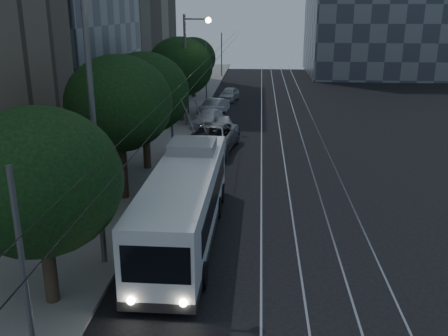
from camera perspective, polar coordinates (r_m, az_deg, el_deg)
name	(u,v)px	position (r m, az deg, el deg)	size (l,w,h in m)	color
ground	(255,230)	(21.95, 3.55, -7.10)	(120.00, 120.00, 0.00)	black
sidewalk	(167,124)	(41.65, -6.49, 5.02)	(5.00, 90.00, 0.15)	gray
tram_rails	(289,127)	(41.03, 7.42, 4.70)	(4.52, 90.00, 0.02)	#9B9BA3
overhead_wires	(197,83)	(40.64, -3.11, 9.66)	(2.23, 90.00, 6.00)	black
trolleybus	(185,202)	(20.60, -4.51, -3.92)	(2.61, 11.87, 5.63)	silver
pickup_silver	(211,139)	(33.38, -1.51, 3.38)	(3.00, 6.52, 1.81)	#97989E
car_white_a	(223,125)	(38.38, -0.14, 4.93)	(1.55, 3.86, 1.32)	silver
car_white_b	(208,118)	(40.74, -1.86, 5.68)	(1.85, 4.55, 1.32)	white
car_white_c	(214,107)	(45.41, -1.21, 7.01)	(1.47, 4.23, 1.39)	#B3B3B7
car_white_d	(229,94)	(52.29, 0.58, 8.44)	(1.61, 4.01, 1.37)	#AFAFB3
tree_0	(39,182)	(16.03, -20.38, -1.47)	(5.07, 5.07, 6.54)	black
tree_1	(119,104)	(24.39, -11.94, 7.20)	(5.12, 5.12, 7.22)	black
tree_2	(144,93)	(29.05, -9.13, 8.41)	(5.19, 5.19, 6.94)	black
tree_3	(180,67)	(41.94, -5.05, 11.44)	(5.40, 5.40, 7.05)	black
tree_4	(186,72)	(44.99, -4.40, 10.84)	(3.93, 3.93, 5.57)	black
tree_5	(193,58)	(53.64, -3.56, 12.43)	(4.77, 4.77, 6.36)	black
streetlamp_near	(104,99)	(17.50, -13.59, 7.63)	(2.52, 0.44, 10.49)	#5F5F61
streetlamp_far	(190,60)	(39.95, -3.88, 12.23)	(2.16, 0.44, 8.78)	#5F5F61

